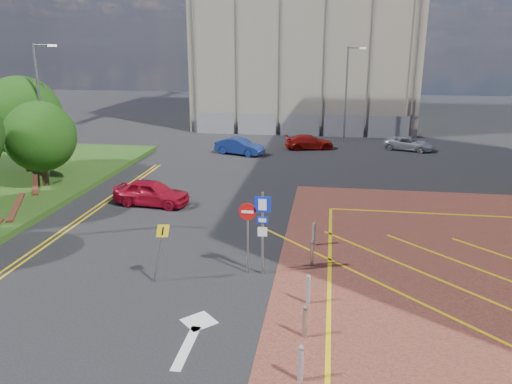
% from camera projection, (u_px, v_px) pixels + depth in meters
% --- Properties ---
extents(ground, '(140.00, 140.00, 0.00)m').
position_uv_depth(ground, '(245.00, 285.00, 17.86)').
color(ground, black).
rests_on(ground, ground).
extents(tree_c, '(4.00, 4.00, 4.90)m').
position_uv_depth(tree_c, '(40.00, 137.00, 28.32)').
color(tree_c, '#3D2B1C').
rests_on(tree_c, grass_bed).
extents(tree_d, '(5.00, 5.00, 6.08)m').
position_uv_depth(tree_d, '(21.00, 116.00, 31.39)').
color(tree_d, '#3D2B1C').
rests_on(tree_d, grass_bed).
extents(lamp_left_far, '(1.53, 0.16, 8.00)m').
position_uv_depth(lamp_left_far, '(42.00, 106.00, 29.92)').
color(lamp_left_far, '#9EA0A8').
rests_on(lamp_left_far, grass_bed).
extents(lamp_back, '(1.53, 0.16, 8.00)m').
position_uv_depth(lamp_back, '(347.00, 91.00, 42.53)').
color(lamp_back, '#9EA0A8').
rests_on(lamp_back, ground).
extents(sign_cluster, '(1.17, 0.12, 3.20)m').
position_uv_depth(sign_cluster, '(257.00, 225.00, 18.19)').
color(sign_cluster, '#9EA0A8').
rests_on(sign_cluster, ground).
extents(warning_sign, '(0.70, 0.41, 2.25)m').
position_uv_depth(warning_sign, '(160.00, 246.00, 17.68)').
color(warning_sign, '#9EA0A8').
rests_on(warning_sign, ground).
extents(bollard_row, '(0.14, 11.14, 0.90)m').
position_uv_depth(bollard_row, '(307.00, 301.00, 15.82)').
color(bollard_row, '#9EA0A8').
rests_on(bollard_row, forecourt).
extents(construction_building, '(21.20, 19.20, 22.00)m').
position_uv_depth(construction_building, '(308.00, 16.00, 52.56)').
color(construction_building, gray).
rests_on(construction_building, ground).
extents(construction_fence, '(21.60, 0.06, 2.00)m').
position_uv_depth(construction_fence, '(311.00, 125.00, 45.83)').
color(construction_fence, gray).
rests_on(construction_fence, ground).
extents(car_red_left, '(4.18, 2.06, 1.37)m').
position_uv_depth(car_red_left, '(152.00, 193.00, 26.45)').
color(car_red_left, '#AA0E25').
rests_on(car_red_left, ground).
extents(car_blue_back, '(4.02, 2.47, 1.25)m').
position_uv_depth(car_blue_back, '(239.00, 146.00, 38.43)').
color(car_blue_back, navy).
rests_on(car_blue_back, ground).
extents(car_red_back, '(4.19, 2.48, 1.14)m').
position_uv_depth(car_red_back, '(309.00, 142.00, 40.40)').
color(car_red_back, '#A3140E').
rests_on(car_red_back, ground).
extents(car_silver_back, '(4.18, 2.93, 1.06)m').
position_uv_depth(car_silver_back, '(409.00, 144.00, 39.98)').
color(car_silver_back, silver).
rests_on(car_silver_back, ground).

